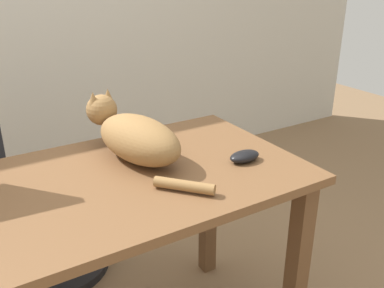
% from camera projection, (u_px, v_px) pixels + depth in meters
% --- Properties ---
extents(desk, '(1.60, 0.68, 0.75)m').
position_uv_depth(desk, '(51.00, 228.00, 1.25)').
color(desk, brown).
rests_on(desk, ground_plane).
extents(office_chair, '(0.49, 0.48, 0.92)m').
position_uv_depth(office_chair, '(36.00, 197.00, 1.91)').
color(office_chair, black).
rests_on(office_chair, ground_plane).
extents(cat, '(0.25, 0.60, 0.20)m').
position_uv_depth(cat, '(134.00, 136.00, 1.41)').
color(cat, olive).
rests_on(cat, desk).
extents(computer_mouse, '(0.11, 0.06, 0.04)m').
position_uv_depth(computer_mouse, '(244.00, 156.00, 1.41)').
color(computer_mouse, black).
rests_on(computer_mouse, desk).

